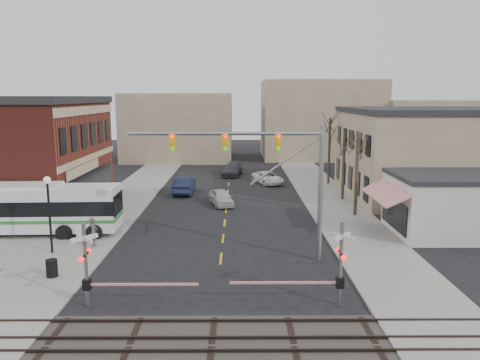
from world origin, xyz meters
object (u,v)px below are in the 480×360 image
at_px(street_lamp, 48,199).
at_px(pedestrian_near, 94,232).
at_px(car_b, 184,185).
at_px(car_c, 268,178).
at_px(pedestrian_far, 67,215).
at_px(car_a, 221,197).
at_px(rr_crossing_west, 95,266).
at_px(traffic_signal_mast, 269,163).
at_px(car_d, 232,169).
at_px(transit_bus, 21,208).
at_px(rr_crossing_east, 331,265).
at_px(trash_bin, 52,268).

xyz_separation_m(street_lamp, pedestrian_near, (2.21, 1.22, -2.40)).
bearing_deg(car_b, car_c, -148.00).
relative_size(street_lamp, car_b, 0.93).
relative_size(car_b, pedestrian_far, 2.78).
distance_m(street_lamp, car_a, 16.76).
bearing_deg(rr_crossing_west, traffic_signal_mast, 37.05).
xyz_separation_m(car_a, car_d, (0.78, 15.88, 0.05)).
bearing_deg(pedestrian_near, car_c, -29.05).
xyz_separation_m(transit_bus, rr_crossing_east, (19.33, -11.24, 0.04)).
bearing_deg(pedestrian_far, transit_bus, 144.52).
relative_size(car_d, pedestrian_near, 2.71).
relative_size(traffic_signal_mast, car_c, 2.34).
height_order(street_lamp, pedestrian_near, street_lamp).
bearing_deg(car_c, transit_bus, -154.75).
xyz_separation_m(transit_bus, pedestrian_far, (2.52, 1.58, -0.89)).
relative_size(street_lamp, car_c, 1.00).
relative_size(rr_crossing_east, car_b, 1.09).
bearing_deg(transit_bus, pedestrian_far, 32.06).
distance_m(trash_bin, car_c, 30.51).
bearing_deg(car_d, transit_bus, -111.35).
bearing_deg(car_a, transit_bus, -161.32).
xyz_separation_m(transit_bus, pedestrian_near, (5.84, -2.89, -0.86)).
xyz_separation_m(rr_crossing_west, street_lamp, (-4.92, 7.29, 1.51)).
distance_m(trash_bin, car_d, 34.23).
distance_m(car_b, car_d, 11.65).
height_order(traffic_signal_mast, rr_crossing_east, traffic_signal_mast).
distance_m(traffic_signal_mast, trash_bin, 13.10).
bearing_deg(rr_crossing_east, car_b, 110.67).
bearing_deg(trash_bin, car_a, 63.84).
bearing_deg(pedestrian_near, pedestrian_far, 36.74).
height_order(transit_bus, car_a, transit_bus).
distance_m(rr_crossing_east, car_b, 27.34).
bearing_deg(transit_bus, car_d, 60.20).
bearing_deg(transit_bus, rr_crossing_east, -30.17).
xyz_separation_m(rr_crossing_west, pedestrian_far, (-6.04, 12.98, -0.93)).
bearing_deg(pedestrian_far, car_a, -33.17).
height_order(car_b, car_d, car_b).
relative_size(transit_bus, car_a, 3.30).
height_order(traffic_signal_mast, car_d, traffic_signal_mast).
relative_size(rr_crossing_west, trash_bin, 6.00).
bearing_deg(car_a, pedestrian_far, -160.90).
bearing_deg(car_b, pedestrian_far, 61.70).
distance_m(rr_crossing_east, car_a, 21.20).
bearing_deg(rr_crossing_east, traffic_signal_mast, 112.40).
relative_size(car_c, pedestrian_near, 2.50).
xyz_separation_m(traffic_signal_mast, car_c, (1.54, 24.68, -5.14)).
height_order(rr_crossing_west, car_a, rr_crossing_west).
height_order(car_d, pedestrian_near, pedestrian_near).
bearing_deg(pedestrian_near, trash_bin, 172.34).
relative_size(rr_crossing_west, car_b, 1.09).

